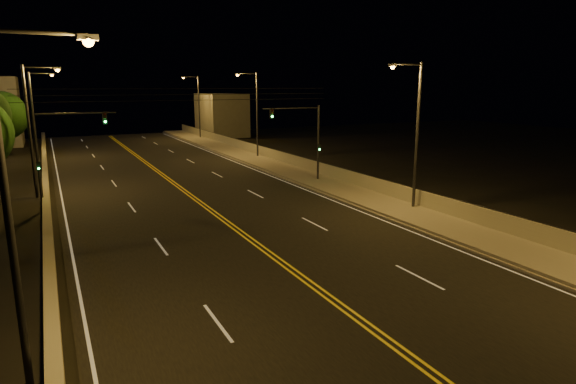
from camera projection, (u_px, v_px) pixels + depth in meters
name	position (u px, v px, depth m)	size (l,w,h in m)	color
road	(240.00, 232.00, 26.87)	(18.00, 120.00, 0.02)	black
sidewalk	(394.00, 208.00, 31.57)	(3.60, 120.00, 0.30)	gray
curb	(371.00, 212.00, 30.77)	(0.14, 120.00, 0.15)	gray
parapet_wall	(414.00, 196.00, 32.15)	(0.30, 120.00, 1.00)	gray
jersey_barrier	(49.00, 251.00, 22.58)	(0.45, 120.00, 0.87)	gray
distant_building_right	(221.00, 115.00, 77.82)	(6.00, 10.00, 6.69)	gray
parapet_rail	(414.00, 188.00, 32.04)	(0.06, 0.06, 120.00)	black
lane_markings	(240.00, 232.00, 26.80)	(17.32, 116.00, 0.00)	silver
streetlight_1	(414.00, 128.00, 30.13)	(2.55, 0.28, 9.41)	#2D2D33
streetlight_2	(255.00, 110.00, 52.62)	(2.55, 0.28, 9.41)	#2D2D33
streetlight_3	(197.00, 103.00, 72.02)	(2.55, 0.28, 9.41)	#2D2D33
streetlight_4	(18.00, 193.00, 11.89)	(2.55, 0.28, 9.41)	#2D2D33
streetlight_5	(33.00, 123.00, 34.09)	(2.55, 0.28, 9.41)	#2D2D33
streetlight_6	(36.00, 110.00, 51.53)	(2.55, 0.28, 9.41)	#2D2D33
traffic_signal_right	(308.00, 135.00, 39.36)	(5.11, 0.31, 6.44)	#2D2D33
traffic_signal_left	(53.00, 148.00, 31.10)	(5.11, 0.31, 6.44)	#2D2D33
overhead_wires	(189.00, 94.00, 33.55)	(22.00, 0.03, 0.83)	black
tree_3	(2.00, 116.00, 53.85)	(5.49, 5.49, 7.44)	black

